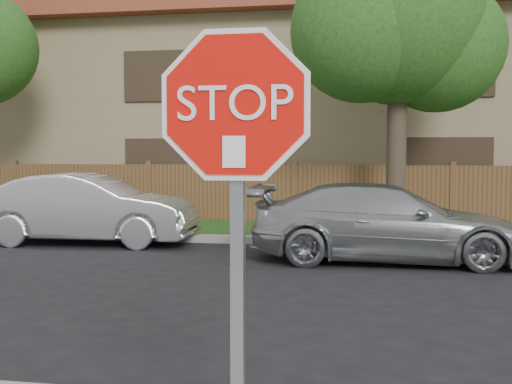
# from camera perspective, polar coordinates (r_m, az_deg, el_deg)

# --- Properties ---
(far_curb) EXTENTS (70.00, 0.30, 0.15)m
(far_curb) POSITION_cam_1_polar(r_m,az_deg,el_deg) (12.67, 2.16, -4.62)
(far_curb) COLOR gray
(far_curb) RESTS_ON ground
(grass_strip) EXTENTS (70.00, 3.00, 0.12)m
(grass_strip) POSITION_cam_1_polar(r_m,az_deg,el_deg) (14.30, 3.02, -3.72)
(grass_strip) COLOR #1E4714
(grass_strip) RESTS_ON ground
(fence) EXTENTS (70.00, 0.12, 1.60)m
(fence) POSITION_cam_1_polar(r_m,az_deg,el_deg) (15.81, 3.69, -0.31)
(fence) COLOR #50361C
(fence) RESTS_ON ground
(apartment_building) EXTENTS (35.20, 9.20, 7.20)m
(apartment_building) POSITION_cam_1_polar(r_m,az_deg,el_deg) (21.40, 5.27, 8.06)
(apartment_building) COLOR #8C7857
(apartment_building) RESTS_ON ground
(tree_mid) EXTENTS (4.80, 3.90, 7.35)m
(tree_mid) POSITION_cam_1_polar(r_m,az_deg,el_deg) (14.19, 13.53, 15.67)
(tree_mid) COLOR #382B21
(tree_mid) RESTS_ON ground
(stop_sign) EXTENTS (1.01, 0.13, 2.55)m
(stop_sign) POSITION_cam_1_polar(r_m,az_deg,el_deg) (2.86, -1.93, 1.83)
(stop_sign) COLOR gray
(stop_sign) RESTS_ON sidewalk_near
(sedan_left) EXTENTS (4.57, 1.77, 1.49)m
(sedan_left) POSITION_cam_1_polar(r_m,az_deg,el_deg) (13.11, -15.67, -1.54)
(sedan_left) COLOR silver
(sedan_left) RESTS_ON ground
(sedan_right) EXTENTS (4.77, 1.97, 1.38)m
(sedan_right) POSITION_cam_1_polar(r_m,az_deg,el_deg) (10.84, 12.25, -2.86)
(sedan_right) COLOR #A1A4A8
(sedan_right) RESTS_ON ground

